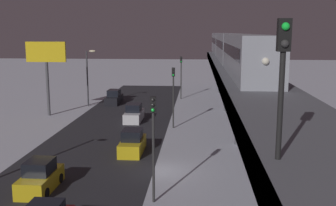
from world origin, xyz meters
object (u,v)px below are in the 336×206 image
object	(u,v)px
commercial_billboard	(46,59)
traffic_light_near	(153,134)
sedan_yellow_2	(132,143)
subway_train	(230,46)
sedan_yellow	(40,178)
sedan_white	(134,114)
traffic_light_mid	(173,89)
sedan_black	(114,98)
traffic_light_far	(181,71)
rail_signal	(283,65)

from	to	relation	value
commercial_billboard	traffic_light_near	bearing A→B (deg)	122.84
sedan_yellow_2	subway_train	bearing A→B (deg)	64.72
traffic_light_near	sedan_yellow	bearing A→B (deg)	-10.29
sedan_white	subway_train	bearing A→B (deg)	35.85
sedan_yellow	commercial_billboard	size ratio (longest dim) A/B	0.46
traffic_light_mid	subway_train	bearing A→B (deg)	-120.41
subway_train	sedan_black	distance (m)	17.77
sedan_yellow	traffic_light_near	xyz separation A→B (m)	(-7.50, 1.36, 3.41)
traffic_light_far	commercial_billboard	size ratio (longest dim) A/B	0.72
subway_train	sedan_black	xyz separation A→B (m)	(15.94, -2.66, -7.40)
subway_train	sedan_white	distance (m)	15.83
subway_train	traffic_light_mid	size ratio (longest dim) A/B	8.67
traffic_light_far	sedan_yellow_2	bearing A→B (deg)	84.00
sedan_black	rail_signal	bearing A→B (deg)	107.97
sedan_yellow_2	sedan_black	bearing A→B (deg)	105.64
sedan_white	sedan_yellow_2	bearing A→B (deg)	-81.47
sedan_yellow_2	traffic_light_mid	bearing A→B (deg)	71.92
traffic_light_near	commercial_billboard	bearing A→B (deg)	-57.16
rail_signal	sedan_black	distance (m)	46.72
traffic_light_mid	commercial_billboard	size ratio (longest dim) A/B	0.72
sedan_yellow_2	traffic_light_near	distance (m)	10.79
sedan_white	commercial_billboard	distance (m)	12.58
traffic_light_near	traffic_light_far	distance (m)	37.40
sedan_yellow	sedan_white	bearing A→B (deg)	-97.79
subway_train	sedan_yellow_2	bearing A→B (deg)	64.72
subway_train	sedan_white	size ratio (longest dim) A/B	12.44
subway_train	sedan_black	bearing A→B (deg)	-9.47
rail_signal	traffic_light_far	world-z (taller)	rail_signal
traffic_light_near	rail_signal	bearing A→B (deg)	113.85
traffic_light_near	traffic_light_mid	xyz separation A→B (m)	(0.00, -18.70, 0.00)
sedan_white	traffic_light_far	distance (m)	16.62
sedan_yellow	sedan_yellow_2	bearing A→B (deg)	-118.55
traffic_light_far	subway_train	bearing A→B (deg)	131.96
sedan_yellow	traffic_light_near	world-z (taller)	traffic_light_near
sedan_black	sedan_yellow_2	size ratio (longest dim) A/B	1.08
sedan_yellow	traffic_light_mid	size ratio (longest dim) A/B	0.64
traffic_light_mid	sedan_black	bearing A→B (deg)	-56.36
subway_train	sedan_yellow_2	distance (m)	23.53
traffic_light_near	commercial_billboard	size ratio (longest dim) A/B	0.72
sedan_yellow	sedan_black	xyz separation A→B (m)	(1.80, -31.31, 0.01)
subway_train	rail_signal	distance (m)	41.12
sedan_yellow	sedan_white	xyz separation A→B (m)	(-2.80, -20.46, 0.01)
sedan_black	traffic_light_near	world-z (taller)	traffic_light_near
subway_train	rail_signal	xyz separation A→B (m)	(1.76, 41.07, 0.95)
subway_train	rail_signal	bearing A→B (deg)	87.55
rail_signal	sedan_yellow_2	size ratio (longest dim) A/B	0.93
sedan_white	traffic_light_mid	bearing A→B (deg)	-33.58
rail_signal	sedan_white	xyz separation A→B (m)	(9.59, -32.87, -8.34)
sedan_black	commercial_billboard	distance (m)	12.23
subway_train	traffic_light_far	xyz separation A→B (m)	(6.64, -7.39, -4.00)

